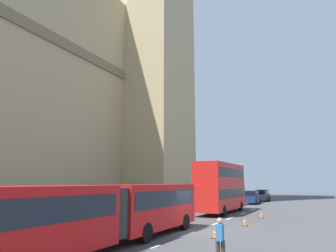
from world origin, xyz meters
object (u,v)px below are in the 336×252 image
traffic_cone_middle (245,222)px  sedan_trailing (262,196)px  sedan_lead (252,197)px  articulated_bus (104,210)px  pedestrian_near_cones (220,239)px  traffic_cone_west (215,233)px  double_decker_bus (221,185)px  traffic_cone_east (261,215)px

traffic_cone_middle → sedan_trailing: bearing=7.6°
sedan_lead → traffic_cone_middle: sedan_lead is taller
articulated_bus → traffic_cone_middle: bearing=-21.8°
sedan_lead → pedestrian_near_cones: (-33.30, -5.79, -0.00)m
pedestrian_near_cones → sedan_trailing: bearing=7.8°
sedan_lead → traffic_cone_west: size_ratio=7.59×
double_decker_bus → traffic_cone_east: 5.66m
sedan_trailing → traffic_cone_west: (-34.98, -3.61, -0.63)m
sedan_lead → pedestrian_near_cones: sedan_lead is taller
sedan_lead → sedan_trailing: size_ratio=1.00×
traffic_cone_west → pedestrian_near_cones: (-5.03, -1.89, 0.63)m
sedan_lead → traffic_cone_west: sedan_lead is taller
articulated_bus → sedan_lead: size_ratio=3.79×
traffic_cone_middle → double_decker_bus: bearing=27.2°
articulated_bus → sedan_lead: (33.09, 0.03, -0.83)m
double_decker_bus → sedan_lead: (14.46, 0.03, -1.80)m
traffic_cone_east → pedestrian_near_cones: 16.23m
double_decker_bus → traffic_cone_west: bearing=-164.4°
traffic_cone_middle → pedestrian_near_cones: pedestrian_near_cones is taller
double_decker_bus → traffic_cone_middle: bearing=-152.8°
sedan_lead → traffic_cone_east: (-17.14, -4.38, -0.63)m
double_decker_bus → sedan_trailing: (21.17, -0.26, -1.80)m
articulated_bus → sedan_trailing: 39.82m
double_decker_bus → traffic_cone_middle: 9.49m
traffic_cone_west → traffic_cone_middle: bearing=-3.3°
sedan_lead → traffic_cone_west: bearing=-172.2°
traffic_cone_east → articulated_bus: bearing=164.8°
sedan_lead → traffic_cone_west: (-28.27, -3.90, -0.63)m
sedan_lead → sedan_trailing: bearing=-2.4°
traffic_cone_east → sedan_trailing: bearing=9.7°
sedan_trailing → pedestrian_near_cones: size_ratio=2.60×
double_decker_bus → articulated_bus: bearing=-180.0°
sedan_lead → traffic_cone_east: size_ratio=7.59×
traffic_cone_middle → traffic_cone_west: bearing=176.7°
sedan_lead → pedestrian_near_cones: 33.80m
articulated_bus → sedan_lead: bearing=0.1°
sedan_trailing → pedestrian_near_cones: (-40.01, -5.50, -0.00)m
traffic_cone_middle → traffic_cone_east: (5.47, -0.16, 0.00)m
sedan_lead → traffic_cone_middle: 23.01m
double_decker_bus → sedan_trailing: size_ratio=2.24×
articulated_bus → sedan_trailing: (39.81, -0.26, -0.83)m
articulated_bus → traffic_cone_west: size_ratio=28.72×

